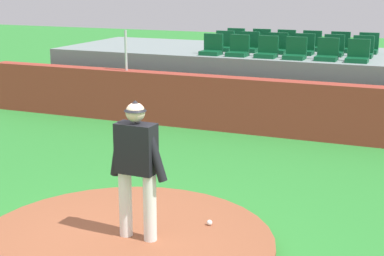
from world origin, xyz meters
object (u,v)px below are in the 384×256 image
object	(u,v)px
stadium_chair_7	(249,46)
stadium_chair_9	(304,48)
stadium_chair_12	(235,41)
stadium_chair_1	(238,49)
stadium_chair_10	(333,49)
stadium_chair_3	(295,52)
stadium_chair_4	(327,53)
stadium_chair_8	(277,47)
baseball	(210,223)
pitcher	(136,160)
stadium_chair_2	(267,51)
stadium_chair_6	(224,45)
stadium_chair_14	(285,43)
stadium_chair_5	(358,55)
stadium_chair_13	(261,42)
stadium_chair_0	(212,48)
stadium_chair_15	(311,44)
stadium_chair_17	(368,47)
stadium_chair_11	(363,51)
stadium_chair_16	(340,46)

from	to	relation	value
stadium_chair_7	stadium_chair_9	world-z (taller)	same
stadium_chair_9	stadium_chair_12	bearing A→B (deg)	-22.87
stadium_chair_1	stadium_chair_10	size ratio (longest dim) A/B	1.00
stadium_chair_3	stadium_chair_4	xyz separation A→B (m)	(0.72, 0.06, 0.00)
stadium_chair_8	baseball	bearing A→B (deg)	98.64
pitcher	stadium_chair_2	xyz separation A→B (m)	(-0.50, 7.48, 0.48)
stadium_chair_6	stadium_chair_7	distance (m)	0.67
stadium_chair_14	stadium_chair_5	bearing A→B (deg)	139.04
stadium_chair_5	stadium_chair_13	world-z (taller)	same
stadium_chair_0	stadium_chair_10	bearing A→B (deg)	-161.24
stadium_chair_15	stadium_chair_12	bearing A→B (deg)	1.00
stadium_chair_1	stadium_chair_14	size ratio (longest dim) A/B	1.00
stadium_chair_2	stadium_chair_5	world-z (taller)	same
pitcher	stadium_chair_10	bearing A→B (deg)	85.51
stadium_chair_0	stadium_chair_17	world-z (taller)	same
stadium_chair_0	stadium_chair_9	bearing A→B (deg)	-156.05
stadium_chair_2	stadium_chair_3	bearing A→B (deg)	178.40
stadium_chair_13	stadium_chair_17	bearing A→B (deg)	179.06
stadium_chair_10	stadium_chair_14	xyz separation A→B (m)	(-1.40, 0.90, 0.00)
stadium_chair_6	stadium_chair_17	distance (m)	3.61
stadium_chair_10	pitcher	bearing A→B (deg)	83.94
stadium_chair_5	stadium_chair_2	bearing A→B (deg)	0.34
stadium_chair_7	stadium_chair_1	bearing A→B (deg)	91.16
stadium_chair_7	stadium_chair_0	bearing A→B (deg)	54.78
pitcher	stadium_chair_12	distance (m)	9.47
baseball	stadium_chair_12	world-z (taller)	stadium_chair_12
pitcher	stadium_chair_14	xyz separation A→B (m)	(-0.50, 9.31, 0.48)
stadium_chair_15	stadium_chair_1	bearing A→B (deg)	52.74
pitcher	stadium_chair_17	distance (m)	9.42
baseball	stadium_chair_2	xyz separation A→B (m)	(-1.18, 6.79, 1.45)
stadium_chair_12	stadium_chair_15	world-z (taller)	same
stadium_chair_7	stadium_chair_17	bearing A→B (deg)	-162.96
stadium_chair_12	stadium_chair_17	size ratio (longest dim) A/B	1.00
stadium_chair_5	stadium_chair_8	xyz separation A→B (m)	(-2.07, 0.87, 0.00)
stadium_chair_6	stadium_chair_15	xyz separation A→B (m)	(2.07, 0.93, 0.00)
stadium_chair_11	stadium_chair_14	distance (m)	2.28
stadium_chair_17	stadium_chair_3	bearing A→B (deg)	51.74
stadium_chair_11	stadium_chair_4	bearing A→B (deg)	52.15
stadium_chair_10	stadium_chair_13	bearing A→B (deg)	-23.39
stadium_chair_5	stadium_chair_14	size ratio (longest dim) A/B	1.00
stadium_chair_7	stadium_chair_11	xyz separation A→B (m)	(2.80, -0.01, 0.00)
stadium_chair_12	stadium_chair_17	bearing A→B (deg)	-179.99
stadium_chair_6	stadium_chair_7	world-z (taller)	same
stadium_chair_4	stadium_chair_13	distance (m)	2.75
stadium_chair_10	stadium_chair_16	distance (m)	0.86
stadium_chair_1	stadium_chair_7	size ratio (longest dim) A/B	1.00
stadium_chair_14	stadium_chair_16	world-z (taller)	same
stadium_chair_7	stadium_chair_15	bearing A→B (deg)	-147.25
pitcher	stadium_chair_5	bearing A→B (deg)	79.63
stadium_chair_11	stadium_chair_16	distance (m)	1.11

